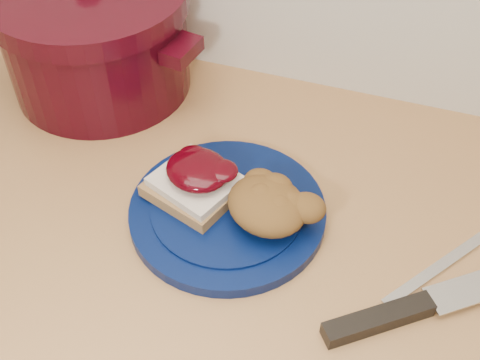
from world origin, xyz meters
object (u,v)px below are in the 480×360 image
(dutch_oven, at_px, (97,38))
(pepper_grinder, at_px, (97,63))
(butter_knife, at_px, (437,268))
(chef_knife, at_px, (416,307))
(plate, at_px, (228,212))

(dutch_oven, xyz_separation_m, pepper_grinder, (0.01, -0.03, -0.02))
(butter_knife, height_order, pepper_grinder, pepper_grinder)
(butter_knife, xyz_separation_m, dutch_oven, (-0.54, 0.20, 0.08))
(dutch_oven, bearing_deg, chef_knife, -26.88)
(dutch_oven, bearing_deg, pepper_grinder, -67.15)
(plate, xyz_separation_m, butter_knife, (0.26, 0.00, -0.00))
(chef_knife, xyz_separation_m, pepper_grinder, (-0.51, 0.24, 0.05))
(plate, relative_size, chef_knife, 0.86)
(chef_knife, distance_m, butter_knife, 0.07)
(plate, xyz_separation_m, dutch_oven, (-0.28, 0.20, 0.08))
(dutch_oven, distance_m, pepper_grinder, 0.04)
(chef_knife, bearing_deg, plate, 127.12)
(pepper_grinder, bearing_deg, chef_knife, -24.74)
(butter_knife, bearing_deg, dutch_oven, 105.62)
(pepper_grinder, bearing_deg, dutch_oven, 112.85)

